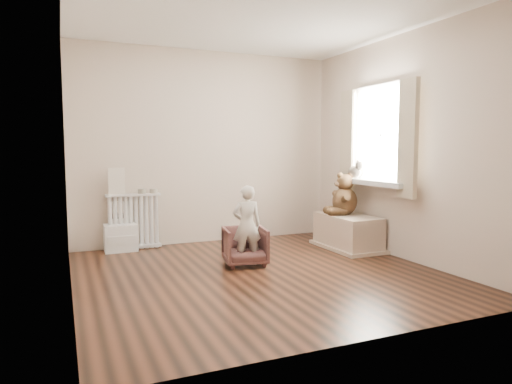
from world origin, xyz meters
name	(u,v)px	position (x,y,z in m)	size (l,w,h in m)	color
floor	(260,273)	(0.00, 0.00, 0.00)	(3.60, 3.60, 0.01)	black
ceiling	(260,14)	(0.00, 0.00, 2.60)	(3.60, 3.60, 0.01)	white
back_wall	(207,147)	(0.00, 1.80, 1.30)	(3.60, 0.02, 2.60)	beige
front_wall	(372,146)	(0.00, -1.80, 1.30)	(3.60, 0.02, 2.60)	beige
left_wall	(66,147)	(-1.80, 0.00, 1.30)	(0.02, 3.60, 2.60)	beige
right_wall	(402,147)	(1.80, 0.00, 1.30)	(0.02, 3.60, 2.60)	beige
window	(383,135)	(1.76, 0.30, 1.45)	(0.03, 0.90, 1.10)	white
window_sill	(375,183)	(1.67, 0.30, 0.87)	(0.22, 1.10, 0.06)	silver
curtain_left	(408,139)	(1.65, -0.27, 1.39)	(0.06, 0.26, 1.30)	beige
curtain_right	(348,141)	(1.65, 0.87, 1.39)	(0.06, 0.26, 1.30)	beige
radiator	(134,219)	(-1.02, 1.68, 0.39)	(0.68, 0.13, 0.71)	silver
paper_doll	(117,181)	(-1.22, 1.68, 0.88)	(0.20, 0.02, 0.33)	beige
tin_a	(142,191)	(-0.91, 1.68, 0.74)	(0.10, 0.10, 0.06)	#A59E8C
tin_b	(154,191)	(-0.76, 1.68, 0.74)	(0.10, 0.10, 0.06)	#A59E8C
toy_vanity	(120,229)	(-1.19, 1.65, 0.28)	(0.39, 0.28, 0.62)	silver
armchair	(245,246)	(-0.01, 0.38, 0.21)	(0.45, 0.46, 0.42)	brown
child	(247,225)	(-0.01, 0.33, 0.45)	(0.32, 0.21, 0.87)	white
toy_bench	(348,233)	(1.52, 0.64, 0.20)	(0.49, 0.92, 0.43)	#C4B096
teddy_bear	(345,196)	(1.52, 0.73, 0.67)	(0.44, 0.34, 0.54)	#372414
plush_cat	(355,171)	(1.66, 0.70, 1.00)	(0.17, 0.28, 0.23)	#6C645B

